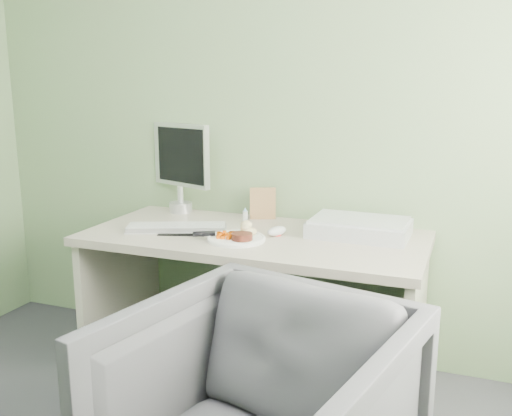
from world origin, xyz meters
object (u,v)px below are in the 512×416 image
at_px(scanner, 359,228).
at_px(monitor, 181,163).
at_px(desk, 254,271).
at_px(plate, 237,239).

xyz_separation_m(scanner, monitor, (-1.02, 0.16, 0.24)).
distance_m(desk, monitor, 0.78).
relative_size(desk, plate, 6.07).
xyz_separation_m(plate, monitor, (-0.52, 0.44, 0.27)).
relative_size(scanner, monitor, 0.93).
bearing_deg(scanner, monitor, 172.06).
distance_m(desk, scanner, 0.54).
height_order(plate, scanner, scanner).
xyz_separation_m(desk, plate, (-0.03, -0.13, 0.19)).
xyz_separation_m(desk, scanner, (0.47, 0.15, 0.22)).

